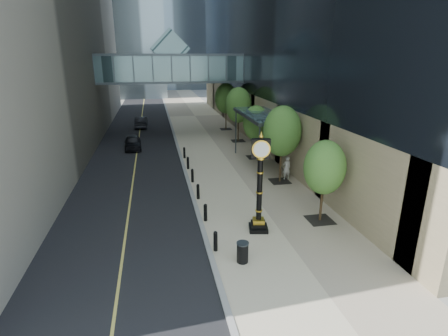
{
  "coord_description": "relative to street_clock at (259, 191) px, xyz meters",
  "views": [
    {
      "loc": [
        -5.19,
        -13.34,
        8.86
      ],
      "look_at": [
        -1.29,
        5.96,
        2.51
      ],
      "focal_mm": 28.0,
      "sensor_mm": 36.0,
      "label": 1
    }
  ],
  "objects": [
    {
      "name": "ground",
      "position": [
        0.13,
        -2.57,
        -2.3
      ],
      "size": [
        320.0,
        320.0,
        0.0
      ],
      "primitive_type": "plane",
      "color": "gray",
      "rests_on": "ground"
    },
    {
      "name": "road",
      "position": [
        -6.87,
        37.43,
        -2.29
      ],
      "size": [
        8.0,
        180.0,
        0.02
      ],
      "primitive_type": "cube",
      "color": "black",
      "rests_on": "ground"
    },
    {
      "name": "sidewalk",
      "position": [
        1.13,
        37.43,
        -2.27
      ],
      "size": [
        8.0,
        180.0,
        0.06
      ],
      "primitive_type": "cube",
      "color": "#C6B798",
      "rests_on": "ground"
    },
    {
      "name": "curb",
      "position": [
        -2.87,
        37.43,
        -2.26
      ],
      "size": [
        0.25,
        180.0,
        0.07
      ],
      "primitive_type": "cube",
      "color": "gray",
      "rests_on": "ground"
    },
    {
      "name": "skywalk",
      "position": [
        -2.87,
        25.43,
        5.42
      ],
      "size": [
        17.0,
        4.2,
        5.8
      ],
      "color": "#44686E",
      "rests_on": "ground"
    },
    {
      "name": "entrance_canopy",
      "position": [
        3.61,
        11.43,
        1.9
      ],
      "size": [
        3.0,
        8.0,
        4.38
      ],
      "color": "#383F44",
      "rests_on": "ground"
    },
    {
      "name": "bollard_row",
      "position": [
        -2.57,
        6.43,
        -1.79
      ],
      "size": [
        0.2,
        16.2,
        0.9
      ],
      "color": "black",
      "rests_on": "sidewalk"
    },
    {
      "name": "street_trees",
      "position": [
        3.73,
        15.03,
        1.38
      ],
      "size": [
        2.78,
        28.49,
        5.71
      ],
      "color": "black",
      "rests_on": "sidewalk"
    },
    {
      "name": "street_clock",
      "position": [
        0.0,
        0.0,
        0.0
      ],
      "size": [
        1.14,
        1.14,
        5.16
      ],
      "rotation": [
        0.0,
        0.0,
        -0.2
      ],
      "color": "black",
      "rests_on": "sidewalk"
    },
    {
      "name": "trash_bin",
      "position": [
        -1.56,
        -2.74,
        -1.79
      ],
      "size": [
        0.61,
        0.61,
        0.9
      ],
      "primitive_type": "cylinder",
      "rotation": [
        0.0,
        0.0,
        -0.19
      ],
      "color": "black",
      "rests_on": "sidewalk"
    },
    {
      "name": "pedestrian",
      "position": [
        4.35,
        7.26,
        -1.36
      ],
      "size": [
        0.71,
        0.53,
        1.76
      ],
      "primitive_type": "imported",
      "rotation": [
        0.0,
        0.0,
        3.31
      ],
      "color": "beige",
      "rests_on": "sidewalk"
    },
    {
      "name": "car_near",
      "position": [
        -7.27,
        18.9,
        -1.61
      ],
      "size": [
        1.77,
        4.0,
        1.34
      ],
      "primitive_type": "imported",
      "rotation": [
        0.0,
        0.0,
        0.05
      ],
      "color": "black",
      "rests_on": "road"
    },
    {
      "name": "car_far",
      "position": [
        -6.71,
        29.89,
        -1.58
      ],
      "size": [
        1.57,
        4.26,
        1.39
      ],
      "primitive_type": "imported",
      "rotation": [
        0.0,
        0.0,
        3.12
      ],
      "color": "black",
      "rests_on": "road"
    }
  ]
}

